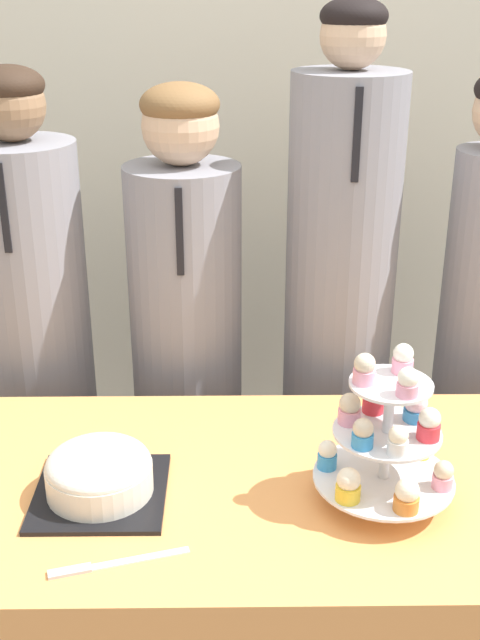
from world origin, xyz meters
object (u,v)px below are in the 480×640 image
Objects in this scene: student_2 at (337,330)px; cake_knife at (96,567)px; round_cake at (99,473)px; cupcake_stand at (387,436)px; student_0 at (38,356)px; student_1 at (187,360)px.

cake_knife is at bearing -120.93° from student_2.
round_cake is 0.82× the size of cupcake_stand.
student_2 is at bearing 43.59° from cake_knife.
cupcake_stand is 0.22× the size of student_0.
round_cake is 0.18× the size of student_0.
student_0 is 0.42m from student_1.
student_0 reaches higher than round_cake.
student_1 is at bearing 78.31° from round_cake.
cupcake_stand is 0.20× the size of student_2.
round_cake is 0.74m from student_0.
cupcake_stand is at bearing 4.20° from cake_knife.
round_cake is 0.70m from student_1.
cupcake_stand is (0.56, -0.02, 0.09)m from round_cake.
student_1 is (0.42, -0.00, -0.01)m from student_0.
cupcake_stand is 0.22× the size of student_1.
cupcake_stand is (0.54, 0.19, 0.15)m from cake_knife.
cupcake_stand is 0.84m from student_1.
student_2 reaches higher than cupcake_stand.
round_cake is at bearing -101.69° from student_1.
round_cake is 0.18× the size of student_1.
cake_knife is 0.59m from cupcake_stand.
student_2 reaches higher than student_0.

